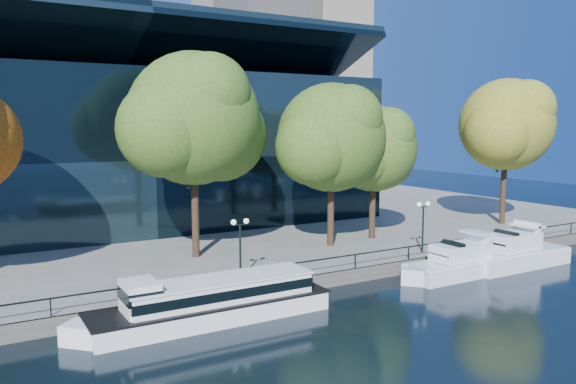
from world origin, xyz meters
TOP-DOWN VIEW (x-y plane):
  - ground at (0.00, 0.00)m, footprint 160.00×160.00m
  - promenade at (0.00, 36.38)m, footprint 90.00×67.08m
  - railing at (0.00, 3.25)m, footprint 88.20×0.08m
  - convention_building at (-4.00, 31.79)m, footprint 50.00×24.57m
  - tour_boat at (-7.16, 0.93)m, footprint 15.13×3.37m
  - cruiser_near at (12.62, 0.57)m, footprint 10.88×2.80m
  - cruiser_far at (17.97, 0.27)m, footprint 10.74×2.98m
  - tree_2 at (-3.26, 12.08)m, footprint 12.40×10.17m
  - tree_3 at (7.94, 10.24)m, footprint 11.15×9.15m
  - tree_4 at (12.85, 10.91)m, footprint 9.46×7.75m
  - tree_5 at (29.05, 9.98)m, footprint 11.52×9.45m
  - lamp_1 at (-3.35, 4.50)m, footprint 1.26×0.36m
  - lamp_2 at (12.58, 4.50)m, footprint 1.26×0.36m

SIDE VIEW (x-z plane):
  - ground at x=0.00m, z-range 0.00..0.00m
  - promenade at x=0.00m, z-range 0.00..1.00m
  - cruiser_near at x=12.62m, z-range -0.60..2.55m
  - cruiser_far at x=17.97m, z-range -0.64..2.87m
  - tour_boat at x=-7.16m, z-range -0.21..2.66m
  - railing at x=0.00m, z-range 1.44..2.43m
  - lamp_1 at x=-3.35m, z-range 1.97..6.00m
  - lamp_2 at x=12.58m, z-range 1.97..6.00m
  - convention_building at x=-4.00m, z-range -2.21..19.22m
  - tree_4 at x=12.85m, z-range 2.93..14.69m
  - tree_3 at x=7.94m, z-range 3.08..16.54m
  - tree_5 at x=29.05m, z-range 3.52..18.19m
  - tree_2 at x=-3.26m, z-range 3.55..19.01m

